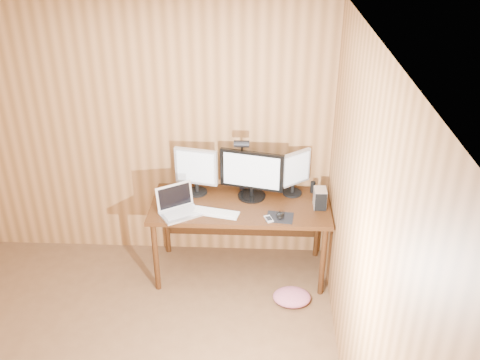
# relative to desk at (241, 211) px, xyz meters

# --- Properties ---
(room_shell) EXTENTS (4.00, 4.00, 4.00)m
(room_shell) POSITION_rel_desk_xyz_m (-0.93, -1.70, 0.62)
(room_shell) COLOR brown
(room_shell) RESTS_ON ground
(desk) EXTENTS (1.60, 0.70, 0.75)m
(desk) POSITION_rel_desk_xyz_m (0.00, 0.00, 0.00)
(desk) COLOR #371C0B
(desk) RESTS_ON floor
(monitor_center) EXTENTS (0.58, 0.25, 0.46)m
(monitor_center) POSITION_rel_desk_xyz_m (0.10, 0.06, 0.36)
(monitor_center) COLOR black
(monitor_center) RESTS_ON desk
(monitor_left) EXTENTS (0.39, 0.19, 0.45)m
(monitor_left) POSITION_rel_desk_xyz_m (-0.41, 0.11, 0.36)
(monitor_left) COLOR black
(monitor_left) RESTS_ON desk
(monitor_right) EXTENTS (0.31, 0.25, 0.42)m
(monitor_right) POSITION_rel_desk_xyz_m (0.47, 0.13, 0.35)
(monitor_right) COLOR black
(monitor_right) RESTS_ON desk
(laptop) EXTENTS (0.42, 0.39, 0.24)m
(laptop) POSITION_rel_desk_xyz_m (-0.53, -0.24, 0.18)
(laptop) COLOR silver
(laptop) RESTS_ON desk
(keyboard) EXTENTS (0.42, 0.21, 0.02)m
(keyboard) POSITION_rel_desk_xyz_m (-0.21, -0.25, 0.13)
(keyboard) COLOR silver
(keyboard) RESTS_ON desk
(mousepad) EXTENTS (0.25, 0.21, 0.00)m
(mousepad) POSITION_rel_desk_xyz_m (0.35, -0.29, 0.12)
(mousepad) COLOR black
(mousepad) RESTS_ON desk
(mouse) EXTENTS (0.08, 0.12, 0.04)m
(mouse) POSITION_rel_desk_xyz_m (0.35, -0.29, 0.14)
(mouse) COLOR black
(mouse) RESTS_ON mousepad
(hard_drive) EXTENTS (0.11, 0.16, 0.17)m
(hard_drive) POSITION_rel_desk_xyz_m (0.70, -0.09, 0.21)
(hard_drive) COLOR silver
(hard_drive) RESTS_ON desk
(phone) EXTENTS (0.09, 0.12, 0.01)m
(phone) POSITION_rel_desk_xyz_m (0.25, -0.32, 0.13)
(phone) COLOR silver
(phone) RESTS_ON desk
(speaker) EXTENTS (0.05, 0.05, 0.11)m
(speaker) POSITION_rel_desk_xyz_m (0.66, 0.17, 0.18)
(speaker) COLOR black
(speaker) RESTS_ON desk
(desk_lamp) EXTENTS (0.14, 0.19, 0.59)m
(desk_lamp) POSITION_rel_desk_xyz_m (0.00, 0.14, 0.49)
(desk_lamp) COLOR black
(desk_lamp) RESTS_ON desk
(fabric_pile) EXTENTS (0.35, 0.30, 0.11)m
(fabric_pile) POSITION_rel_desk_xyz_m (0.48, -0.49, -0.57)
(fabric_pile) COLOR #B8596D
(fabric_pile) RESTS_ON floor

